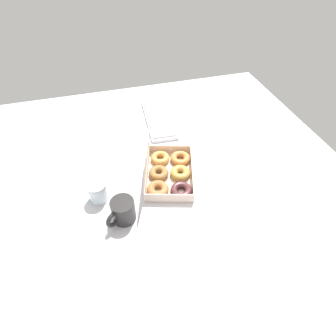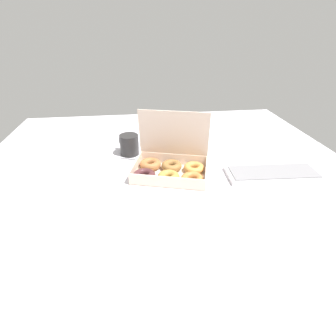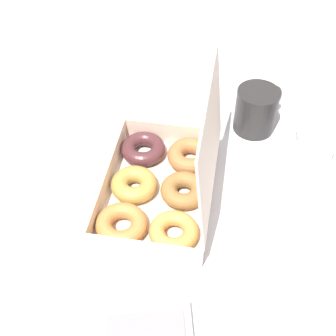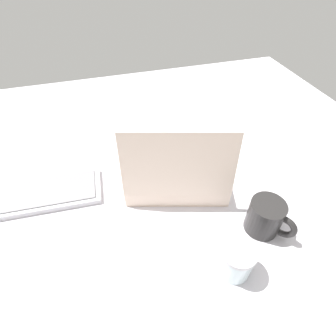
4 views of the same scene
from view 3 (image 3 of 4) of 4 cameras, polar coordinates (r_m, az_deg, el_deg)
name	(u,v)px [view 3 (image 3 of 4)]	position (r cm, az deg, el deg)	size (l,w,h in cm)	color
ground_plane	(167,194)	(97.60, -0.18, -3.15)	(180.00, 180.00, 2.00)	silver
donut_box	(163,183)	(93.67, -0.59, -1.80)	(36.65, 29.75, 26.91)	beige
coffee_mug	(257,109)	(109.30, 10.83, 7.09)	(10.73, 12.55, 10.47)	black
glass_jar	(313,149)	(103.24, 17.30, 2.23)	(8.73, 8.73, 9.29)	silver
paper_napkin	(48,148)	(108.78, -14.41, 2.35)	(10.07, 8.56, 0.15)	white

